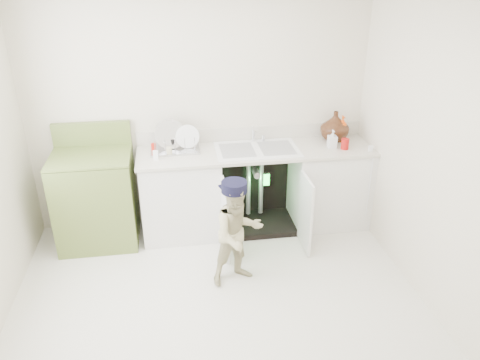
% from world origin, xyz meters
% --- Properties ---
extents(ground, '(3.50, 3.50, 0.00)m').
position_xyz_m(ground, '(0.00, 0.00, 0.00)').
color(ground, silver).
rests_on(ground, ground).
extents(room_shell, '(6.00, 5.50, 1.26)m').
position_xyz_m(room_shell, '(0.00, 0.00, 1.25)').
color(room_shell, beige).
rests_on(room_shell, ground).
extents(counter_run, '(2.44, 1.02, 1.22)m').
position_xyz_m(counter_run, '(0.57, 1.21, 0.47)').
color(counter_run, silver).
rests_on(counter_run, ground).
extents(avocado_stove, '(0.77, 0.65, 1.19)m').
position_xyz_m(avocado_stove, '(-1.10, 1.18, 0.49)').
color(avocado_stove, olive).
rests_on(avocado_stove, ground).
extents(repair_worker, '(0.69, 0.83, 0.99)m').
position_xyz_m(repair_worker, '(0.21, 0.29, 0.50)').
color(repair_worker, beige).
rests_on(repair_worker, ground).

